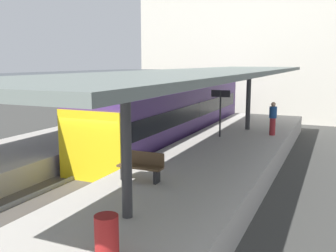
% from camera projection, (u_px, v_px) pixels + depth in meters
% --- Properties ---
extents(ground_plane, '(80.00, 80.00, 0.00)m').
position_uv_depth(ground_plane, '(106.00, 179.00, 14.84)').
color(ground_plane, '#383835').
extents(platform_left, '(4.40, 28.00, 1.00)m').
position_uv_depth(platform_left, '(30.00, 157.00, 16.28)').
color(platform_left, '#ADA8A0').
rests_on(platform_left, ground_plane).
extents(platform_right, '(4.40, 28.00, 1.00)m').
position_uv_depth(platform_right, '(198.00, 179.00, 13.24)').
color(platform_right, '#ADA8A0').
rests_on(platform_right, ground_plane).
extents(track_ballast, '(3.20, 28.00, 0.20)m').
position_uv_depth(track_ballast, '(106.00, 177.00, 14.83)').
color(track_ballast, '#4C4742').
rests_on(track_ballast, ground_plane).
extents(rail_near_side, '(0.08, 28.00, 0.14)m').
position_uv_depth(rail_near_side, '(90.00, 170.00, 15.09)').
color(rail_near_side, slate).
rests_on(rail_near_side, track_ballast).
extents(rail_far_side, '(0.08, 28.00, 0.14)m').
position_uv_depth(rail_far_side, '(122.00, 175.00, 14.51)').
color(rail_far_side, slate).
rests_on(rail_far_side, track_ballast).
extents(commuter_train, '(2.78, 15.87, 3.10)m').
position_uv_depth(commuter_train, '(175.00, 114.00, 20.74)').
color(commuter_train, '#472D6B').
rests_on(commuter_train, track_ballast).
extents(canopy_left, '(4.18, 21.00, 3.00)m').
position_uv_depth(canopy_left, '(49.00, 76.00, 16.98)').
color(canopy_left, '#333335').
rests_on(canopy_left, platform_left).
extents(canopy_right, '(4.18, 21.00, 3.22)m').
position_uv_depth(canopy_right, '(213.00, 73.00, 13.91)').
color(canopy_right, '#333335').
rests_on(canopy_right, platform_right).
extents(platform_bench, '(1.40, 0.41, 0.86)m').
position_uv_depth(platform_bench, '(141.00, 165.00, 11.38)').
color(platform_bench, black).
rests_on(platform_bench, platform_right).
extents(platform_sign, '(0.90, 0.08, 2.21)m').
position_uv_depth(platform_sign, '(220.00, 103.00, 17.83)').
color(platform_sign, '#262628').
rests_on(platform_sign, platform_right).
extents(litter_bin, '(0.44, 0.44, 0.80)m').
position_uv_depth(litter_bin, '(107.00, 237.00, 6.86)').
color(litter_bin, maroon).
rests_on(litter_bin, platform_right).
extents(passenger_mid_platform, '(0.36, 0.36, 1.61)m').
position_uv_depth(passenger_mid_platform, '(273.00, 118.00, 18.39)').
color(passenger_mid_platform, maroon).
rests_on(passenger_mid_platform, platform_right).
extents(station_building_backdrop, '(18.00, 6.00, 11.00)m').
position_uv_depth(station_building_backdrop, '(255.00, 50.00, 31.31)').
color(station_building_backdrop, beige).
rests_on(station_building_backdrop, ground_plane).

